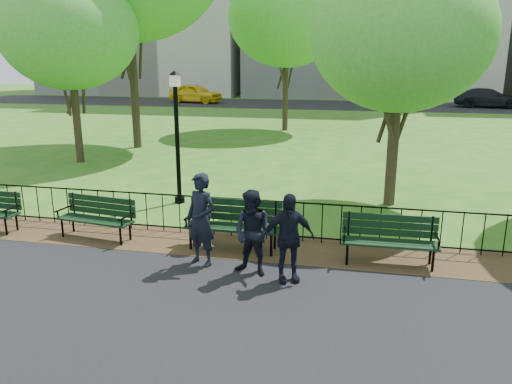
% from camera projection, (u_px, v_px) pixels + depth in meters
% --- Properties ---
extents(ground, '(120.00, 120.00, 0.00)m').
position_uv_depth(ground, '(235.00, 276.00, 9.09)').
color(ground, '#2D5F19').
extents(dirt_strip, '(60.00, 1.60, 0.01)m').
position_uv_depth(dirt_strip, '(253.00, 246.00, 10.50)').
color(dirt_strip, '#3B2618').
rests_on(dirt_strip, ground).
extents(far_street, '(70.00, 9.00, 0.01)m').
position_uv_depth(far_street, '(340.00, 105.00, 42.11)').
color(far_street, black).
rests_on(far_street, ground).
extents(iron_fence, '(24.06, 0.06, 1.00)m').
position_uv_depth(iron_fence, '(258.00, 217.00, 10.85)').
color(iron_fence, black).
rests_on(iron_fence, ground).
extents(park_bench_main, '(1.96, 0.62, 1.11)m').
position_uv_depth(park_bench_main, '(221.00, 218.00, 10.24)').
color(park_bench_main, black).
rests_on(park_bench_main, ground).
extents(park_bench_left_a, '(1.80, 0.77, 0.99)m').
position_uv_depth(park_bench_left_a, '(98.00, 213.00, 10.90)').
color(park_bench_left_a, black).
rests_on(park_bench_left_a, ground).
extents(park_bench_right_a, '(1.81, 0.59, 1.02)m').
position_uv_depth(park_bench_right_a, '(390.00, 235.00, 9.52)').
color(park_bench_right_a, black).
rests_on(park_bench_right_a, ground).
extents(lamppost, '(0.32, 0.32, 3.54)m').
position_uv_depth(lamppost, '(177.00, 133.00, 13.22)').
color(lamppost, black).
rests_on(lamppost, ground).
extents(tree_near_w, '(4.96, 4.96, 6.91)m').
position_uv_depth(tree_near_w, '(68.00, 31.00, 17.85)').
color(tree_near_w, '#2D2116').
rests_on(tree_near_w, ground).
extents(tree_near_e, '(4.55, 4.55, 6.35)m').
position_uv_depth(tree_near_e, '(401.00, 35.00, 12.43)').
color(tree_near_e, '#2D2116').
rests_on(tree_near_e, ground).
extents(tree_far_c, '(6.12, 6.12, 8.52)m').
position_uv_depth(tree_far_c, '(287.00, 17.00, 25.98)').
color(tree_far_c, '#2D2116').
rests_on(tree_far_c, ground).
extents(person_left, '(0.76, 0.64, 1.79)m').
position_uv_depth(person_left, '(201.00, 220.00, 9.37)').
color(person_left, black).
rests_on(person_left, asphalt_path).
extents(person_mid, '(0.84, 0.57, 1.58)m').
position_uv_depth(person_mid, '(253.00, 233.00, 8.96)').
color(person_mid, black).
rests_on(person_mid, asphalt_path).
extents(person_right, '(1.02, 0.71, 1.61)m').
position_uv_depth(person_right, '(288.00, 238.00, 8.69)').
color(person_right, black).
rests_on(person_right, asphalt_path).
extents(taxi, '(5.17, 3.03, 1.65)m').
position_uv_depth(taxi, '(195.00, 93.00, 44.04)').
color(taxi, yellow).
rests_on(taxi, far_street).
extents(sedan_silver, '(4.32, 2.01, 1.37)m').
position_uv_depth(sedan_silver, '(399.00, 100.00, 38.92)').
color(sedan_silver, '#9C9FA3').
rests_on(sedan_silver, far_street).
extents(sedan_dark, '(5.44, 2.82, 1.51)m').
position_uv_depth(sedan_dark, '(488.00, 98.00, 39.73)').
color(sedan_dark, black).
rests_on(sedan_dark, far_street).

